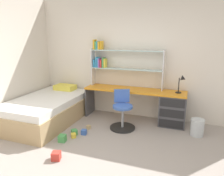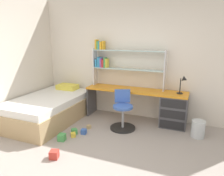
{
  "view_description": "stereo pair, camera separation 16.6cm",
  "coord_description": "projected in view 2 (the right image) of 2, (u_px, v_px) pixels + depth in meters",
  "views": [
    {
      "loc": [
        1.15,
        -2.47,
        1.87
      ],
      "look_at": [
        -0.21,
        1.22,
        0.89
      ],
      "focal_mm": 33.99,
      "sensor_mm": 36.0,
      "label": 1
    },
    {
      "loc": [
        1.3,
        -2.41,
        1.87
      ],
      "look_at": [
        -0.21,
        1.22,
        0.89
      ],
      "focal_mm": 33.99,
      "sensor_mm": 36.0,
      "label": 2
    }
  ],
  "objects": [
    {
      "name": "toy_block_red_1",
      "position": [
        54.0,
        155.0,
        3.29
      ],
      "size": [
        0.16,
        0.16,
        0.13
      ],
      "primitive_type": "cube",
      "rotation": [
        0.0,
        0.0,
        1.9
      ],
      "color": "red",
      "rests_on": "ground_plane"
    },
    {
      "name": "ground_plane",
      "position": [
        93.0,
        167.0,
        3.1
      ],
      "size": [
        5.72,
        5.43,
        0.02
      ],
      "primitive_type": "cube",
      "color": "#9E938C"
    },
    {
      "name": "bed_platform",
      "position": [
        49.0,
        108.0,
        4.74
      ],
      "size": [
        1.23,
        2.02,
        0.66
      ],
      "color": "tan",
      "rests_on": "ground_plane"
    },
    {
      "name": "toy_block_green_5",
      "position": [
        74.0,
        131.0,
        4.11
      ],
      "size": [
        0.15,
        0.15,
        0.1
      ],
      "primitive_type": "cube",
      "rotation": [
        0.0,
        0.0,
        0.82
      ],
      "color": "#479E51",
      "rests_on": "ground_plane"
    },
    {
      "name": "bookshelf_hutch",
      "position": [
        117.0,
        60.0,
        4.8
      ],
      "size": [
        1.66,
        0.22,
        1.06
      ],
      "color": "silver",
      "rests_on": "desk"
    },
    {
      "name": "toy_block_blue_2",
      "position": [
        84.0,
        132.0,
        4.12
      ],
      "size": [
        0.11,
        0.11,
        0.1
      ],
      "primitive_type": "cube",
      "rotation": [
        0.0,
        0.0,
        1.71
      ],
      "color": "#3860B7",
      "rests_on": "ground_plane"
    },
    {
      "name": "swivel_chair",
      "position": [
        123.0,
        114.0,
        4.32
      ],
      "size": [
        0.52,
        0.52,
        0.78
      ],
      "color": "black",
      "rests_on": "ground_plane"
    },
    {
      "name": "toy_block_natural_3",
      "position": [
        89.0,
        127.0,
        4.36
      ],
      "size": [
        0.1,
        0.1,
        0.07
      ],
      "primitive_type": "cube",
      "rotation": [
        0.0,
        0.0,
        2.69
      ],
      "color": "tan",
      "rests_on": "ground_plane"
    },
    {
      "name": "toy_block_green_4",
      "position": [
        62.0,
        137.0,
        3.85
      ],
      "size": [
        0.14,
        0.14,
        0.12
      ],
      "primitive_type": "cube",
      "rotation": [
        0.0,
        0.0,
        0.18
      ],
      "color": "#479E51",
      "rests_on": "ground_plane"
    },
    {
      "name": "desk_lamp",
      "position": [
        184.0,
        82.0,
        4.21
      ],
      "size": [
        0.2,
        0.17,
        0.38
      ],
      "color": "black",
      "rests_on": "desk"
    },
    {
      "name": "desk",
      "position": [
        162.0,
        106.0,
        4.5
      ],
      "size": [
        2.22,
        0.5,
        0.71
      ],
      "color": "orange",
      "rests_on": "ground_plane"
    },
    {
      "name": "waste_bin",
      "position": [
        198.0,
        129.0,
        3.97
      ],
      "size": [
        0.25,
        0.25,
        0.32
      ],
      "primitive_type": "cylinder",
      "color": "silver",
      "rests_on": "ground_plane"
    },
    {
      "name": "room_shell",
      "position": [
        67.0,
        61.0,
        4.23
      ],
      "size": [
        5.72,
        5.43,
        2.75
      ],
      "color": "silver",
      "rests_on": "ground_plane"
    },
    {
      "name": "toy_block_yellow_0",
      "position": [
        73.0,
        135.0,
        4.0
      ],
      "size": [
        0.12,
        0.12,
        0.08
      ],
      "primitive_type": "cube",
      "rotation": [
        0.0,
        0.0,
        0.69
      ],
      "color": "gold",
      "rests_on": "ground_plane"
    }
  ]
}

